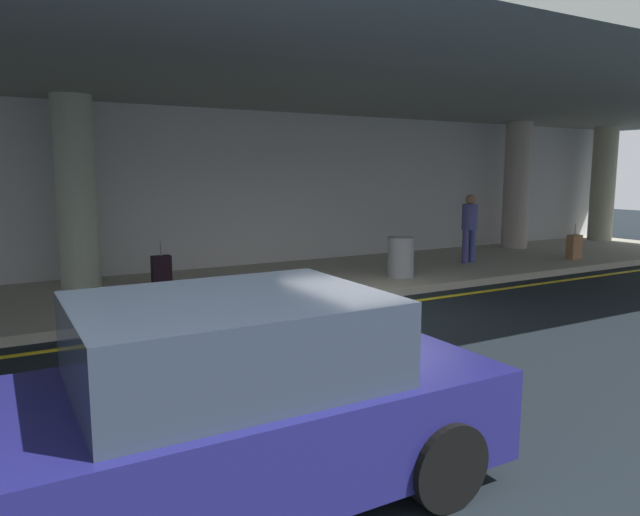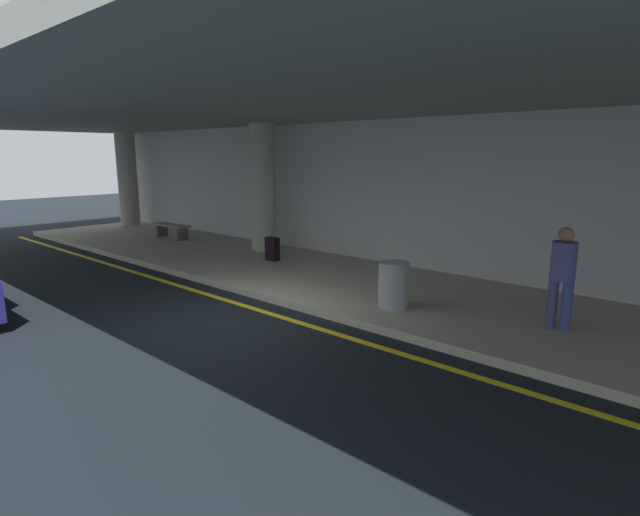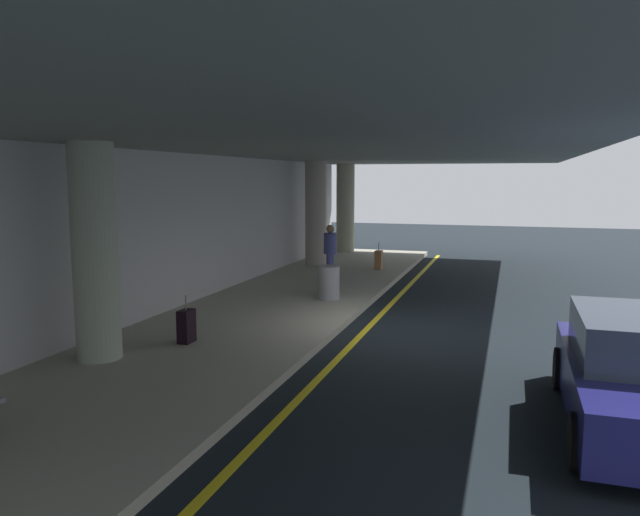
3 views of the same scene
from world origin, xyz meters
name	(u,v)px [view 2 (image 2 of 3)]	position (x,y,z in m)	size (l,w,h in m)	color
ground_plane	(236,317)	(0.00, 0.00, 0.00)	(60.00, 60.00, 0.00)	black
sidewalk	(343,281)	(0.00, 3.10, 0.07)	(26.00, 4.20, 0.15)	#A19D8D
lane_stripe_yellow	(258,310)	(0.00, 0.54, 0.00)	(26.00, 0.14, 0.01)	yellow
support_column_far_left	(127,179)	(-12.00, 4.30, 1.97)	(0.75, 0.75, 3.65)	#9D978E
support_column_left_mid	(263,188)	(-4.00, 4.30, 1.97)	(0.75, 0.75, 3.65)	#9AA48F
ceiling_overhang	(329,104)	(0.00, 2.60, 3.95)	(28.00, 13.20, 0.30)	gray
terminal_back_wall	(399,196)	(0.00, 5.35, 1.90)	(26.00, 0.30, 3.80)	#AFAFB1
traveler_with_luggage	(563,271)	(4.74, 2.80, 1.11)	(0.38, 0.38, 1.68)	#413D7E
suitcase_upright_secondary	(272,249)	(-2.67, 3.39, 0.46)	(0.36, 0.22, 0.90)	black
bench_metal	(171,228)	(-7.81, 3.56, 0.50)	(1.60, 0.50, 0.48)	slate
trash_bin_steel	(393,285)	(2.07, 2.04, 0.57)	(0.56, 0.56, 0.85)	gray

